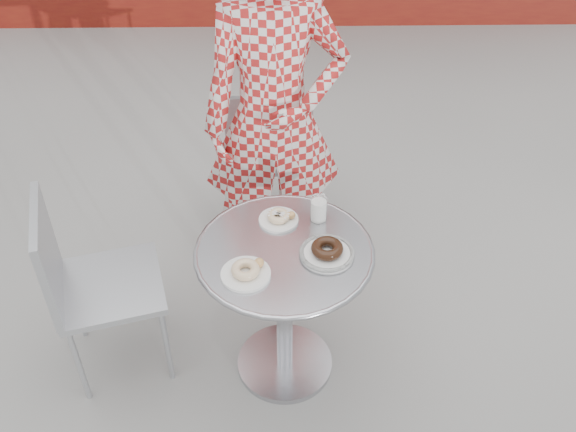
{
  "coord_description": "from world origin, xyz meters",
  "views": [
    {
      "loc": [
        -0.02,
        -1.76,
        2.28
      ],
      "look_at": [
        0.01,
        0.09,
        0.75
      ],
      "focal_mm": 40.0,
      "sensor_mm": 36.0,
      "label": 1
    }
  ],
  "objects_px": {
    "bistro_table": "(284,282)",
    "milk_cup": "(319,209)",
    "chair_far": "(269,180)",
    "plate_far": "(279,218)",
    "plate_checker": "(327,252)",
    "seated_person": "(275,119)",
    "plate_near": "(246,271)",
    "chair_left": "(114,316)"
  },
  "relations": [
    {
      "from": "plate_far",
      "to": "seated_person",
      "type": "bearing_deg",
      "value": 91.93
    },
    {
      "from": "plate_near",
      "to": "milk_cup",
      "type": "bearing_deg",
      "value": 48.33
    },
    {
      "from": "plate_far",
      "to": "milk_cup",
      "type": "height_order",
      "value": "milk_cup"
    },
    {
      "from": "chair_far",
      "to": "chair_left",
      "type": "relative_size",
      "value": 1.01
    },
    {
      "from": "plate_far",
      "to": "milk_cup",
      "type": "distance_m",
      "value": 0.16
    },
    {
      "from": "plate_far",
      "to": "plate_checker",
      "type": "distance_m",
      "value": 0.26
    },
    {
      "from": "chair_left",
      "to": "bistro_table",
      "type": "bearing_deg",
      "value": -110.33
    },
    {
      "from": "seated_person",
      "to": "plate_near",
      "type": "relative_size",
      "value": 9.63
    },
    {
      "from": "milk_cup",
      "to": "bistro_table",
      "type": "bearing_deg",
      "value": -127.65
    },
    {
      "from": "bistro_table",
      "to": "chair_far",
      "type": "height_order",
      "value": "chair_far"
    },
    {
      "from": "chair_left",
      "to": "seated_person",
      "type": "bearing_deg",
      "value": -65.15
    },
    {
      "from": "bistro_table",
      "to": "milk_cup",
      "type": "distance_m",
      "value": 0.31
    },
    {
      "from": "milk_cup",
      "to": "plate_near",
      "type": "bearing_deg",
      "value": -131.67
    },
    {
      "from": "bistro_table",
      "to": "chair_left",
      "type": "bearing_deg",
      "value": 175.16
    },
    {
      "from": "plate_near",
      "to": "plate_far",
      "type": "bearing_deg",
      "value": 68.27
    },
    {
      "from": "chair_left",
      "to": "plate_near",
      "type": "bearing_deg",
      "value": -123.67
    },
    {
      "from": "seated_person",
      "to": "plate_near",
      "type": "height_order",
      "value": "seated_person"
    },
    {
      "from": "seated_person",
      "to": "plate_checker",
      "type": "height_order",
      "value": "seated_person"
    },
    {
      "from": "seated_person",
      "to": "plate_near",
      "type": "xyz_separation_m",
      "value": [
        -0.1,
        -0.76,
        -0.16
      ]
    },
    {
      "from": "chair_far",
      "to": "seated_person",
      "type": "height_order",
      "value": "seated_person"
    },
    {
      "from": "plate_near",
      "to": "milk_cup",
      "type": "height_order",
      "value": "milk_cup"
    },
    {
      "from": "seated_person",
      "to": "plate_checker",
      "type": "relative_size",
      "value": 8.4
    },
    {
      "from": "plate_checker",
      "to": "milk_cup",
      "type": "xyz_separation_m",
      "value": [
        -0.02,
        0.21,
        0.03
      ]
    },
    {
      "from": "chair_far",
      "to": "plate_far",
      "type": "xyz_separation_m",
      "value": [
        0.05,
        -0.83,
        0.43
      ]
    },
    {
      "from": "chair_far",
      "to": "milk_cup",
      "type": "bearing_deg",
      "value": 102.02
    },
    {
      "from": "bistro_table",
      "to": "plate_near",
      "type": "relative_size",
      "value": 3.84
    },
    {
      "from": "plate_near",
      "to": "chair_left",
      "type": "bearing_deg",
      "value": 161.83
    },
    {
      "from": "milk_cup",
      "to": "seated_person",
      "type": "bearing_deg",
      "value": 110.11
    },
    {
      "from": "bistro_table",
      "to": "seated_person",
      "type": "bearing_deg",
      "value": 92.97
    },
    {
      "from": "bistro_table",
      "to": "plate_far",
      "type": "relative_size",
      "value": 4.41
    },
    {
      "from": "plate_far",
      "to": "plate_checker",
      "type": "bearing_deg",
      "value": -48.88
    },
    {
      "from": "plate_far",
      "to": "milk_cup",
      "type": "bearing_deg",
      "value": 3.0
    },
    {
      "from": "chair_left",
      "to": "plate_checker",
      "type": "xyz_separation_m",
      "value": [
        0.86,
        -0.09,
        0.43
      ]
    },
    {
      "from": "bistro_table",
      "to": "milk_cup",
      "type": "height_order",
      "value": "milk_cup"
    },
    {
      "from": "seated_person",
      "to": "chair_far",
      "type": "bearing_deg",
      "value": 89.8
    },
    {
      "from": "chair_left",
      "to": "milk_cup",
      "type": "height_order",
      "value": "chair_left"
    },
    {
      "from": "bistro_table",
      "to": "milk_cup",
      "type": "relative_size",
      "value": 6.51
    },
    {
      "from": "bistro_table",
      "to": "plate_checker",
      "type": "distance_m",
      "value": 0.24
    },
    {
      "from": "plate_checker",
      "to": "milk_cup",
      "type": "height_order",
      "value": "milk_cup"
    },
    {
      "from": "bistro_table",
      "to": "chair_far",
      "type": "xyz_separation_m",
      "value": [
        -0.07,
        1.0,
        -0.25
      ]
    },
    {
      "from": "seated_person",
      "to": "plate_far",
      "type": "distance_m",
      "value": 0.49
    },
    {
      "from": "milk_cup",
      "to": "plate_far",
      "type": "bearing_deg",
      "value": -177.0
    }
  ]
}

